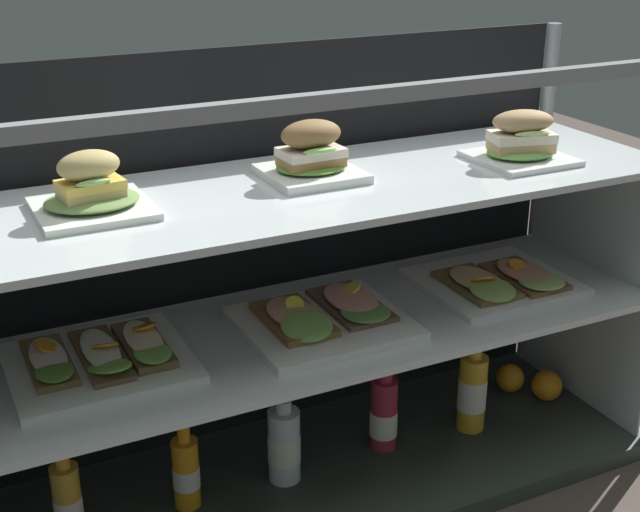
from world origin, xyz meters
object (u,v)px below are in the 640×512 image
Objects in this scene: plated_roll_sandwich_near_right_corner at (521,142)px; juice_bottle_front_second at (68,504)px; juice_bottle_back_left at (284,444)px; open_sandwich_tray_center at (325,317)px; juice_bottle_front_fourth at (186,471)px; orange_fruit_near_left_post at (510,378)px; juice_bottle_back_center at (472,391)px; juice_bottle_tucked_behind at (384,413)px; plated_roll_sandwich_left_of_center at (91,193)px; open_sandwich_tray_mid_right at (498,281)px; orange_fruit_beside_bottles at (547,385)px; plated_roll_sandwich_center at (311,156)px; open_sandwich_tray_left_of_center at (101,359)px.

plated_roll_sandwich_near_right_corner reaches higher than juice_bottle_front_second.
juice_bottle_back_left is (0.47, 0.01, -0.01)m from juice_bottle_front_second.
open_sandwich_tray_center is 0.44m from juice_bottle_front_fourth.
open_sandwich_tray_center is 4.64× the size of orange_fruit_near_left_post.
juice_bottle_front_fourth is 0.72m from juice_bottle_back_center.
juice_bottle_tucked_behind reaches higher than juice_bottle_back_left.
juice_bottle_front_second is 1.16m from orange_fruit_near_left_post.
juice_bottle_back_left is at bearing -2.99° from plated_roll_sandwich_left_of_center.
open_sandwich_tray_mid_right is 0.82m from juice_bottle_front_fourth.
open_sandwich_tray_mid_right is 1.42× the size of juice_bottle_front_second.
plated_roll_sandwich_center is at bearing 177.66° from orange_fruit_beside_bottles.
open_sandwich_tray_mid_right is at bearing -2.07° from open_sandwich_tray_left_of_center.
plated_roll_sandwich_center is 0.55× the size of open_sandwich_tray_mid_right.
plated_roll_sandwich_near_right_corner is at bearing -4.61° from juice_bottle_front_fourth.
open_sandwich_tray_left_of_center is at bearing -177.49° from plated_roll_sandwich_center.
juice_bottle_back_left is (0.22, -0.01, 0.00)m from juice_bottle_front_fourth.
juice_bottle_tucked_behind is (-0.28, 0.03, -0.30)m from open_sandwich_tray_mid_right.
open_sandwich_tray_center is 4.32× the size of orange_fruit_beside_bottles.
juice_bottle_tucked_behind is (-0.28, 0.06, -0.63)m from plated_roll_sandwich_near_right_corner.
juice_bottle_back_center is at bearing -1.67° from juice_bottle_back_left.
plated_roll_sandwich_left_of_center is 0.65m from juice_bottle_front_fourth.
juice_bottle_back_center is (0.96, -0.00, 0.01)m from juice_bottle_front_second.
juice_bottle_back_left is 0.75m from orange_fruit_beside_bottles.
open_sandwich_tray_center is 1.00× the size of open_sandwich_tray_mid_right.
juice_bottle_front_fourth reaches higher than orange_fruit_near_left_post.
plated_roll_sandwich_left_of_center is 0.44m from plated_roll_sandwich_center.
plated_roll_sandwich_center reaches higher than orange_fruit_near_left_post.
open_sandwich_tray_center is 1.58× the size of juice_bottle_front_fourth.
open_sandwich_tray_mid_right is at bearing 94.95° from plated_roll_sandwich_near_right_corner.
orange_fruit_beside_bottles is (0.66, -0.03, -0.69)m from plated_roll_sandwich_center.
plated_roll_sandwich_center is at bearing 173.22° from juice_bottle_back_center.
orange_fruit_beside_bottles is (0.20, 0.06, -0.68)m from plated_roll_sandwich_near_right_corner.
open_sandwich_tray_mid_right reaches higher than orange_fruit_beside_bottles.
plated_roll_sandwich_center is 2.37× the size of orange_fruit_beside_bottles.
juice_bottle_front_fourth is at bearing 177.96° from open_sandwich_tray_mid_right.
juice_bottle_tucked_behind is at bearing -0.24° from open_sandwich_tray_left_of_center.
open_sandwich_tray_left_of_center is at bearing 179.65° from orange_fruit_beside_bottles.
juice_bottle_tucked_behind is 2.87× the size of orange_fruit_beside_bottles.
open_sandwich_tray_mid_right is 4.32× the size of orange_fruit_beside_bottles.
plated_roll_sandwich_near_right_corner is 1.19m from juice_bottle_front_second.
plated_roll_sandwich_near_right_corner is 0.80× the size of juice_bottle_back_center.
orange_fruit_beside_bottles is (0.97, -0.00, -0.04)m from juice_bottle_front_fourth.
juice_bottle_front_second is at bearing -178.85° from juice_bottle_back_left.
plated_roll_sandwich_near_right_corner is at bearing -163.35° from orange_fruit_beside_bottles.
plated_roll_sandwich_left_of_center reaches higher than open_sandwich_tray_left_of_center.
open_sandwich_tray_center is at bearing -83.42° from plated_roll_sandwich_center.
juice_bottle_back_center is at bearing -2.23° from plated_roll_sandwich_left_of_center.
plated_roll_sandwich_center is 0.55× the size of open_sandwich_tray_left_of_center.
orange_fruit_beside_bottles is at bearing -0.61° from plated_roll_sandwich_left_of_center.
juice_bottle_front_second is (-0.10, -0.02, -0.29)m from open_sandwich_tray_left_of_center.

